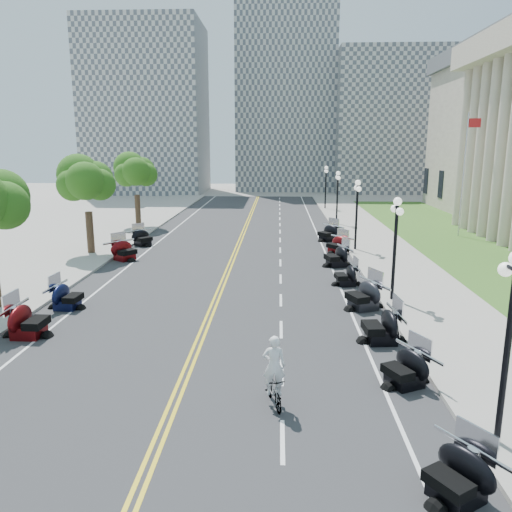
{
  "coord_description": "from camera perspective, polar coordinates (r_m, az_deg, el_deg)",
  "views": [
    {
      "loc": [
        3.03,
        -19.53,
        7.47
      ],
      "look_at": [
        1.93,
        5.02,
        2.0
      ],
      "focal_mm": 35.0,
      "sensor_mm": 36.0,
      "label": 1
    }
  ],
  "objects": [
    {
      "name": "lane_dash_4",
      "position": [
        13.73,
        3.05,
        -20.36
      ],
      "size": [
        0.12,
        2.0,
        0.0
      ],
      "primitive_type": "cube",
      "color": "white",
      "rests_on": "road"
    },
    {
      "name": "street_lamp_5",
      "position": [
        59.99,
        7.96,
        7.77
      ],
      "size": [
        0.5,
        1.2,
        4.9
      ],
      "primitive_type": null,
      "color": "black",
      "rests_on": "sidewalk_north"
    },
    {
      "name": "motorcycle_n_9",
      "position": [
        35.72,
        9.28,
        1.41
      ],
      "size": [
        2.7,
        2.7,
        1.34
      ],
      "primitive_type": null,
      "rotation": [
        0.0,
        0.0,
        -0.87
      ],
      "color": "#590A0C",
      "rests_on": "road"
    },
    {
      "name": "distant_block_b",
      "position": [
        87.86,
        3.35,
        17.44
      ],
      "size": [
        16.0,
        12.0,
        30.0
      ],
      "primitive_type": "cube",
      "color": "gray",
      "rests_on": "ground"
    },
    {
      "name": "motorcycle_s_6",
      "position": [
        24.85,
        -20.82,
        -4.18
      ],
      "size": [
        2.05,
        2.05,
        1.33
      ],
      "primitive_type": null,
      "rotation": [
        0.0,
        0.0,
        1.49
      ],
      "color": "black",
      "rests_on": "road"
    },
    {
      "name": "motorcycle_s_8",
      "position": [
        34.13,
        -14.82,
        0.74
      ],
      "size": [
        2.94,
        2.94,
        1.47
      ],
      "primitive_type": null,
      "rotation": [
        0.0,
        0.0,
        0.92
      ],
      "color": "#590A0C",
      "rests_on": "road"
    },
    {
      "name": "bicycle",
      "position": [
        15.07,
        2.04,
        -15.09
      ],
      "size": [
        0.86,
        1.65,
        0.95
      ],
      "primitive_type": "imported",
      "rotation": [
        0.0,
        0.0,
        0.27
      ],
      "color": "#A51414",
      "rests_on": "road"
    },
    {
      "name": "motorcycle_n_8",
      "position": [
        31.69,
        9.22,
        0.1
      ],
      "size": [
        2.59,
        2.59,
        1.45
      ],
      "primitive_type": null,
      "rotation": [
        0.0,
        0.0,
        -1.27
      ],
      "color": "black",
      "rests_on": "road"
    },
    {
      "name": "motorcycle_n_6",
      "position": [
        23.7,
        12.19,
        -4.23
      ],
      "size": [
        2.8,
        2.8,
        1.49
      ],
      "primitive_type": null,
      "rotation": [
        0.0,
        0.0,
        -1.16
      ],
      "color": "black",
      "rests_on": "road"
    },
    {
      "name": "lane_dash_6",
      "position": [
        20.9,
        2.89,
        -8.37
      ],
      "size": [
        0.12,
        2.0,
        0.0
      ],
      "primitive_type": "cube",
      "color": "white",
      "rests_on": "road"
    },
    {
      "name": "lane_dash_10",
      "position": [
        36.3,
        2.78,
        0.68
      ],
      "size": [
        0.12,
        2.0,
        0.0
      ],
      "primitive_type": "cube",
      "color": "white",
      "rests_on": "road"
    },
    {
      "name": "motorcycle_s_9",
      "position": [
        38.8,
        -12.85,
        2.15
      ],
      "size": [
        2.73,
        2.73,
        1.35
      ],
      "primitive_type": null,
      "rotation": [
        0.0,
        0.0,
        0.84
      ],
      "color": "black",
      "rests_on": "road"
    },
    {
      "name": "street_lamp_2",
      "position": [
        24.66,
        15.57,
        0.7
      ],
      "size": [
        0.5,
        1.2,
        4.9
      ],
      "primitive_type": null,
      "color": "black",
      "rests_on": "sidewalk_north"
    },
    {
      "name": "lane_dash_15",
      "position": [
        56.03,
        2.73,
        4.88
      ],
      "size": [
        0.12,
        2.0,
        0.0
      ],
      "primitive_type": "cube",
      "color": "white",
      "rests_on": "road"
    },
    {
      "name": "motorcycle_n_7",
      "position": [
        27.5,
        10.27,
        -2.06
      ],
      "size": [
        2.01,
        2.01,
        1.26
      ],
      "primitive_type": null,
      "rotation": [
        0.0,
        0.0,
        -1.45
      ],
      "color": "black",
      "rests_on": "road"
    },
    {
      "name": "motorcycle_n_5",
      "position": [
        19.96,
        14.14,
        -7.57
      ],
      "size": [
        2.27,
        2.27,
        1.46
      ],
      "primitive_type": null,
      "rotation": [
        0.0,
        0.0,
        -1.48
      ],
      "color": "black",
      "rests_on": "road"
    },
    {
      "name": "centerline_yellow_a",
      "position": [
        30.62,
        -3.42,
        -1.57
      ],
      "size": [
        0.12,
        90.0,
        0.0
      ],
      "primitive_type": "cube",
      "color": "yellow",
      "rests_on": "road"
    },
    {
      "name": "lane_dash_16",
      "position": [
        59.99,
        2.73,
        5.39
      ],
      "size": [
        0.12,
        2.0,
        0.0
      ],
      "primitive_type": "cube",
      "color": "white",
      "rests_on": "road"
    },
    {
      "name": "lane_dash_14",
      "position": [
        52.07,
        2.74,
        4.29
      ],
      "size": [
        0.12,
        2.0,
        0.0
      ],
      "primitive_type": "cube",
      "color": "white",
      "rests_on": "road"
    },
    {
      "name": "motorcycle_s_5",
      "position": [
        21.85,
        -24.63,
        -6.57
      ],
      "size": [
        2.15,
        2.15,
        1.48
      ],
      "primitive_type": null,
      "rotation": [
        0.0,
        0.0,
        1.55
      ],
      "color": "#590A0C",
      "rests_on": "road"
    },
    {
      "name": "centerline_yellow_b",
      "position": [
        30.59,
        -2.97,
        -1.58
      ],
      "size": [
        0.12,
        90.0,
        0.0
      ],
      "primitive_type": "cube",
      "color": "yellow",
      "rests_on": "road"
    },
    {
      "name": "distant_block_c",
      "position": [
        86.7,
        15.72,
        14.43
      ],
      "size": [
        20.0,
        14.0,
        22.0
      ],
      "primitive_type": "cube",
      "color": "gray",
      "rests_on": "ground"
    },
    {
      "name": "cyclist_rider",
      "position": [
        14.48,
        2.08,
        -10.22
      ],
      "size": [
        0.66,
        0.44,
        1.82
      ],
      "primitive_type": "imported",
      "rotation": [
        0.0,
        0.0,
        3.14
      ],
      "color": "silver",
      "rests_on": "bicycle"
    },
    {
      "name": "lane_dash_9",
      "position": [
        32.4,
        2.8,
        -0.78
      ],
      "size": [
        0.12,
        2.0,
        0.0
      ],
      "primitive_type": "cube",
      "color": "white",
      "rests_on": "road"
    },
    {
      "name": "lane_dash_12",
      "position": [
        44.16,
        2.76,
        2.81
      ],
      "size": [
        0.12,
        2.0,
        0.0
      ],
      "primitive_type": "cube",
      "color": "white",
      "rests_on": "road"
    },
    {
      "name": "sidewalk_south",
      "position": [
        33.31,
        -21.48,
        -1.17
      ],
      "size": [
        5.0,
        90.0,
        0.15
      ],
      "primitive_type": "cube",
      "color": "#9E9991",
      "rests_on": "ground"
    },
    {
      "name": "lane_dash_11",
      "position": [
        40.23,
        2.77,
        1.85
      ],
      "size": [
        0.12,
        2.0,
        0.0
      ],
      "primitive_type": "cube",
      "color": "white",
      "rests_on": "road"
    },
    {
      "name": "tree_4",
      "position": [
        47.44,
        -13.54,
        8.92
      ],
      "size": [
        4.8,
        4.8,
        9.2
      ],
      "primitive_type": null,
      "color": "#235619",
      "rests_on": "sidewalk_south"
    },
    {
      "name": "motorcycle_n_3",
      "position": [
        12.36,
        22.06,
        -21.99
      ],
      "size": [
        2.53,
        2.53,
        1.28
      ],
      "primitive_type": null,
      "rotation": [
        0.0,
        0.0,
        -0.99
      ],
      "color": "black",
      "rests_on": "road"
    },
    {
      "name": "street_lamp_3",
      "position": [
        36.29,
        11.41,
        4.59
      ],
      "size": [
        0.5,
        1.2,
        4.9
      ],
      "primitive_type": null,
      "color": "black",
      "rests_on": "sidewalk_north"
    },
    {
      "name": "lawn",
      "position": [
        40.9,
        23.24,
        1.06
      ],
      "size": [
        9.0,
        60.0,
        0.1
      ],
      "primitive_type": "cube",
      "color": "#356023",
      "rests_on": "ground"
    },
    {
      "name": "sidewalk_north",
      "position": [
        31.34,
        16.29,
        -1.61
      ],
      "size": [
        5.0,
        90.0,
        0.15
      ],
      "primitive_type": "cube",
      "color": "#9E9991",
      "rests_on": "ground"
    },
    {
      "name": "motorcycle_n_10",
      "position": [
        40.11,
        8.23,
        2.73
      ],
      "size": [
        2.89,
        2.89,
        1.45
      ],
      "primitive_type": null,
      "rotation": [
        0.0,
        0.0,
        -0.93
      ],
      "color": "black",
      "rests_on": "road"
    },
    {
      "name": "street_lamp_4",
      "position": [
        48.1,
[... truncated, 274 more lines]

